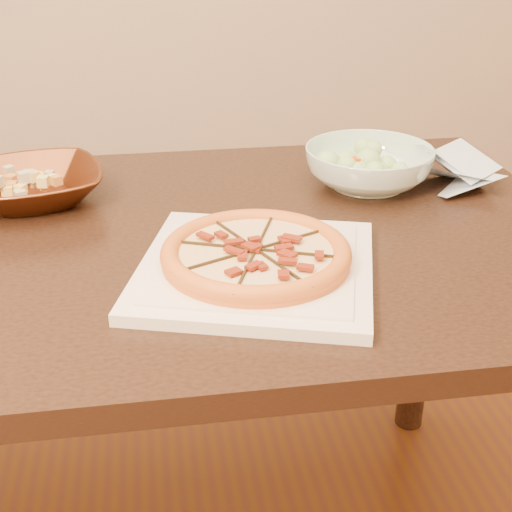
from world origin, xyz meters
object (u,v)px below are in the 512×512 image
object	(u,v)px
plate	(256,268)
bronze_bowl	(34,186)
dining_table	(188,292)
salad_bowl	(369,167)
pizza	(256,254)

from	to	relation	value
plate	bronze_bowl	bearing A→B (deg)	136.19
dining_table	salad_bowl	size ratio (longest dim) A/B	5.51
pizza	bronze_bowl	distance (m)	0.48
plate	bronze_bowl	world-z (taller)	bronze_bowl
pizza	bronze_bowl	bearing A→B (deg)	136.19
dining_table	plate	bearing A→B (deg)	-58.87
plate	salad_bowl	distance (m)	0.41
dining_table	salad_bowl	xyz separation A→B (m)	(0.36, 0.16, 0.15)
pizza	bronze_bowl	world-z (taller)	bronze_bowl
bronze_bowl	salad_bowl	distance (m)	0.61
bronze_bowl	salad_bowl	bearing A→B (deg)	-1.68
dining_table	pizza	bearing A→B (deg)	-58.87
pizza	salad_bowl	xyz separation A→B (m)	(0.26, 0.32, 0.00)
plate	pizza	xyz separation A→B (m)	(-0.00, -0.00, 0.02)
bronze_bowl	dining_table	bearing A→B (deg)	-35.20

